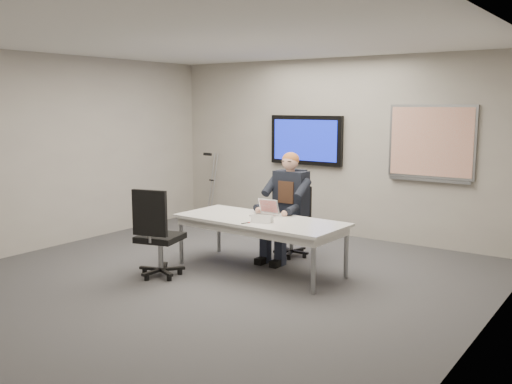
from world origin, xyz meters
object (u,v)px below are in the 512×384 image
Objects in this scene: office_chair_far at (293,234)px; seated_person at (283,217)px; conference_table at (260,225)px; laptop at (265,212)px; office_chair_near at (159,250)px.

office_chair_far is 0.66× the size of seated_person.
conference_table is at bearing -87.10° from seated_person.
laptop is (-0.01, -0.42, 0.14)m from seated_person.
office_chair_far is 0.79m from laptop.
office_chair_far is (-0.04, 0.87, -0.29)m from conference_table.
office_chair_far is 0.87× the size of office_chair_near.
conference_table is 2.29× the size of office_chair_far.
office_chair_far reaches higher than conference_table.
conference_table is at bearing -74.15° from laptop.
office_chair_near is at bearing -117.50° from office_chair_far.
conference_table is 0.92m from office_chair_far.
office_chair_near is 0.76× the size of seated_person.
office_chair_far is at bearing 89.39° from laptop.
office_chair_far is at bearing -128.96° from office_chair_near.
laptop is at bearing -92.81° from seated_person.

